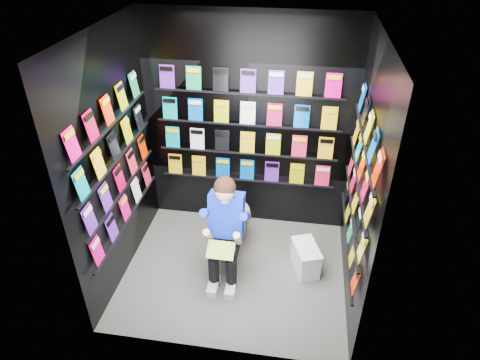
# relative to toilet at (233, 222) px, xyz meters

# --- Properties ---
(floor) EXTENTS (2.40, 2.40, 0.00)m
(floor) POSITION_rel_toilet_xyz_m (0.08, -0.42, -0.37)
(floor) COLOR #5C5C5A
(floor) RESTS_ON ground
(ceiling) EXTENTS (2.40, 2.40, 0.00)m
(ceiling) POSITION_rel_toilet_xyz_m (0.08, -0.42, 2.23)
(ceiling) COLOR white
(ceiling) RESTS_ON floor
(wall_back) EXTENTS (2.40, 0.04, 2.60)m
(wall_back) POSITION_rel_toilet_xyz_m (0.08, 0.58, 0.93)
(wall_back) COLOR black
(wall_back) RESTS_ON floor
(wall_front) EXTENTS (2.40, 0.04, 2.60)m
(wall_front) POSITION_rel_toilet_xyz_m (0.08, -1.42, 0.93)
(wall_front) COLOR black
(wall_front) RESTS_ON floor
(wall_left) EXTENTS (0.04, 2.00, 2.60)m
(wall_left) POSITION_rel_toilet_xyz_m (-1.12, -0.42, 0.93)
(wall_left) COLOR black
(wall_left) RESTS_ON floor
(wall_right) EXTENTS (0.04, 2.00, 2.60)m
(wall_right) POSITION_rel_toilet_xyz_m (1.28, -0.42, 0.93)
(wall_right) COLOR black
(wall_right) RESTS_ON floor
(comics_back) EXTENTS (2.10, 0.06, 1.37)m
(comics_back) POSITION_rel_toilet_xyz_m (0.08, 0.55, 0.94)
(comics_back) COLOR #DB2248
(comics_back) RESTS_ON wall_back
(comics_left) EXTENTS (0.06, 1.70, 1.37)m
(comics_left) POSITION_rel_toilet_xyz_m (-1.09, -0.42, 0.94)
(comics_left) COLOR #DB2248
(comics_left) RESTS_ON wall_left
(comics_right) EXTENTS (0.06, 1.70, 1.37)m
(comics_right) POSITION_rel_toilet_xyz_m (1.25, -0.42, 0.94)
(comics_right) COLOR #DB2248
(comics_right) RESTS_ON wall_right
(toilet) EXTENTS (0.43, 0.76, 0.73)m
(toilet) POSITION_rel_toilet_xyz_m (0.00, 0.00, 0.00)
(toilet) COLOR white
(toilet) RESTS_ON floor
(longbox) EXTENTS (0.34, 0.44, 0.30)m
(longbox) POSITION_rel_toilet_xyz_m (0.85, -0.26, -0.22)
(longbox) COLOR white
(longbox) RESTS_ON floor
(longbox_lid) EXTENTS (0.36, 0.47, 0.03)m
(longbox_lid) POSITION_rel_toilet_xyz_m (0.85, -0.26, -0.06)
(longbox_lid) COLOR white
(longbox_lid) RESTS_ON longbox
(reader) EXTENTS (0.50, 0.72, 1.32)m
(reader) POSITION_rel_toilet_xyz_m (-0.00, -0.38, 0.38)
(reader) COLOR #0620D1
(reader) RESTS_ON toilet
(held_comic) EXTENTS (0.28, 0.16, 0.12)m
(held_comic) POSITION_rel_toilet_xyz_m (-0.00, -0.73, 0.21)
(held_comic) COLOR green
(held_comic) RESTS_ON reader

